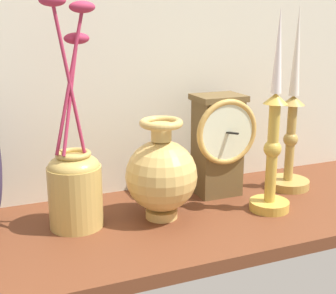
# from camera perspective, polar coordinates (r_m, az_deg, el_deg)

# --- Properties ---
(ground_plane) EXTENTS (1.00, 0.36, 0.02)m
(ground_plane) POSITION_cam_1_polar(r_m,az_deg,el_deg) (0.93, 3.69, -8.62)
(ground_plane) COLOR brown
(back_wall) EXTENTS (1.20, 0.02, 0.65)m
(back_wall) POSITION_cam_1_polar(r_m,az_deg,el_deg) (1.02, -0.66, 12.98)
(back_wall) COLOR beige
(back_wall) RESTS_ON ground_plane
(mantel_clock) EXTENTS (0.14, 0.10, 0.21)m
(mantel_clock) POSITION_cam_1_polar(r_m,az_deg,el_deg) (1.00, 6.13, 0.53)
(mantel_clock) COLOR brown
(mantel_clock) RESTS_ON ground_plane
(candlestick_tall_left) EXTENTS (0.08, 0.08, 0.39)m
(candlestick_tall_left) POSITION_cam_1_polar(r_m,az_deg,el_deg) (0.93, 12.45, 0.10)
(candlestick_tall_left) COLOR gold
(candlestick_tall_left) RESTS_ON ground_plane
(candlestick_tall_center) EXTENTS (0.09, 0.09, 0.40)m
(candlestick_tall_center) POSITION_cam_1_polar(r_m,az_deg,el_deg) (1.06, 14.54, 1.48)
(candlestick_tall_center) COLOR #AE8C43
(candlestick_tall_center) RESTS_ON ground_plane
(brass_vase_bulbous) EXTENTS (0.13, 0.13, 0.19)m
(brass_vase_bulbous) POSITION_cam_1_polar(r_m,az_deg,el_deg) (0.88, -0.80, -3.26)
(brass_vase_bulbous) COLOR tan
(brass_vase_bulbous) RESTS_ON ground_plane
(brass_vase_jar) EXTENTS (0.10, 0.10, 0.40)m
(brass_vase_jar) POSITION_cam_1_polar(r_m,az_deg,el_deg) (0.86, -11.13, -3.76)
(brass_vase_jar) COLOR tan
(brass_vase_jar) RESTS_ON ground_plane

